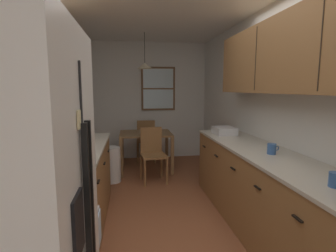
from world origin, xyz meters
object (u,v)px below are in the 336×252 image
(trash_bin, at_px, (112,165))
(mug_by_coffeemaker, at_px, (336,180))
(dish_rack, at_px, (224,131))
(microwave_over_range, at_px, (11,71))
(dining_chair_near, at_px, (153,152))
(dining_table, at_px, (146,139))
(table_serving_bowl, at_px, (145,131))
(mug_spare, at_px, (272,149))
(dining_chair_far, at_px, (146,139))
(stove_range, at_px, (43,247))
(storage_canister, at_px, (56,156))

(trash_bin, height_order, mug_by_coffeemaker, mug_by_coffeemaker)
(mug_by_coffeemaker, distance_m, dish_rack, 2.09)
(microwave_over_range, relative_size, dining_chair_near, 0.64)
(dining_table, distance_m, table_serving_bowl, 0.15)
(mug_spare, xyz_separation_m, table_serving_bowl, (-1.13, 2.48, -0.19))
(microwave_over_range, distance_m, dish_rack, 2.83)
(microwave_over_range, xyz_separation_m, dining_table, (1.01, 3.14, -1.04))
(dining_table, xyz_separation_m, mug_spare, (1.11, -2.52, 0.34))
(microwave_over_range, height_order, mug_spare, microwave_over_range)
(dining_chair_far, bearing_deg, trash_bin, -119.05)
(dining_chair_far, bearing_deg, mug_spare, -71.17)
(dining_chair_near, relative_size, table_serving_bowl, 4.70)
(stove_range, distance_m, mug_by_coffeemaker, 2.02)
(dish_rack, relative_size, table_serving_bowl, 1.77)
(dining_chair_near, height_order, trash_bin, dining_chair_near)
(stove_range, bearing_deg, dining_chair_far, 75.92)
(microwave_over_range, bearing_deg, stove_range, -0.03)
(dining_chair_near, height_order, table_serving_bowl, dining_chair_near)
(microwave_over_range, height_order, table_serving_bowl, microwave_over_range)
(stove_range, bearing_deg, dish_rack, 42.98)
(stove_range, bearing_deg, storage_canister, 90.69)
(microwave_over_range, bearing_deg, dining_chair_near, 66.87)
(stove_range, relative_size, dish_rack, 3.24)
(stove_range, xyz_separation_m, table_serving_bowl, (0.87, 3.10, 0.29))
(trash_bin, relative_size, mug_spare, 4.79)
(storage_canister, bearing_deg, dish_rack, 34.61)
(dining_table, bearing_deg, storage_canister, -108.58)
(dining_chair_near, distance_m, dish_rack, 1.29)
(microwave_over_range, bearing_deg, dining_chair_far, 74.29)
(dining_chair_near, xyz_separation_m, trash_bin, (-0.68, 0.04, -0.21))
(stove_range, distance_m, trash_bin, 2.60)
(stove_range, height_order, trash_bin, stove_range)
(storage_canister, bearing_deg, stove_range, -89.31)
(dining_chair_far, height_order, mug_by_coffeemaker, mug_by_coffeemaker)
(dining_chair_far, distance_m, mug_by_coffeemaker, 4.16)
(mug_spare, bearing_deg, stove_range, -162.77)
(dining_chair_far, distance_m, dish_rack, 2.22)
(dining_table, xyz_separation_m, storage_canister, (-0.90, -2.67, 0.38))
(dining_chair_near, bearing_deg, dining_chair_far, 91.56)
(stove_range, distance_m, mug_spare, 2.15)
(dining_chair_near, bearing_deg, table_serving_bowl, 99.75)
(storage_canister, distance_m, mug_by_coffeemaker, 2.09)
(mug_by_coffeemaker, bearing_deg, trash_bin, 120.04)
(table_serving_bowl, bearing_deg, dining_chair_far, 84.29)
(dining_chair_far, distance_m, table_serving_bowl, 0.69)
(dining_table, xyz_separation_m, mug_by_coffeemaker, (1.05, -3.41, 0.33))
(dining_chair_near, height_order, storage_canister, storage_canister)
(stove_range, xyz_separation_m, dining_table, (0.89, 3.14, 0.14))
(trash_bin, distance_m, storage_canister, 2.25)
(stove_range, bearing_deg, mug_spare, 17.23)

